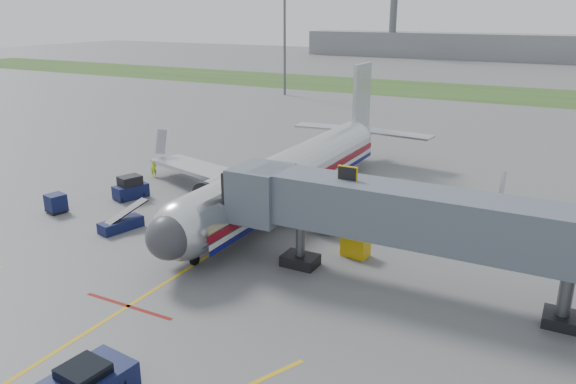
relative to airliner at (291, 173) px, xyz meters
The scene contains 15 objects.
ground 15.48m from the airliner, 90.01° to the right, with size 400.00×400.00×0.00m, color #565659.
grass_strip 74.80m from the airliner, 90.00° to the left, with size 300.00×25.00×0.01m, color #2D4C1E.
apron_markings 22.80m from the airliner, 90.01° to the right, with size 21.52×50.00×0.01m.
airliner is the anchor object (origin of this frame).
jet_bridge 16.54m from the airliner, 38.56° to the right, with size 25.30×4.00×6.90m.
light_mast_left 62.96m from the airliner, 118.72° to the left, with size 2.00×0.44×20.40m.
distant_terminal 155.08m from the airliner, 93.70° to the left, with size 120.00×14.00×8.00m, color slate.
control_tower 155.70m from the airliner, 104.96° to the left, with size 4.00×4.00×30.00m.
baggage_tug 13.93m from the airliner, 158.07° to the right, with size 2.27×3.12×1.96m.
baggage_cart_a 18.95m from the airliner, 145.67° to the right, with size 1.68×1.68×1.50m.
baggage_cart_b 6.30m from the airliner, 159.71° to the right, with size 1.78×1.78×1.49m.
baggage_cart_c 8.94m from the airliner, 110.02° to the right, with size 1.75×1.75×1.82m.
belt_loader 13.97m from the airliner, 127.07° to the right, with size 1.98×3.98×1.88m.
ground_power_cart 11.37m from the airliner, 40.34° to the right, with size 1.81×1.31×1.36m.
ramp_worker 15.51m from the airliner, behind, with size 0.58×0.38×1.58m, color #C3E11A.
Camera 1 is at (20.44, -23.93, 15.45)m, focal length 35.00 mm.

